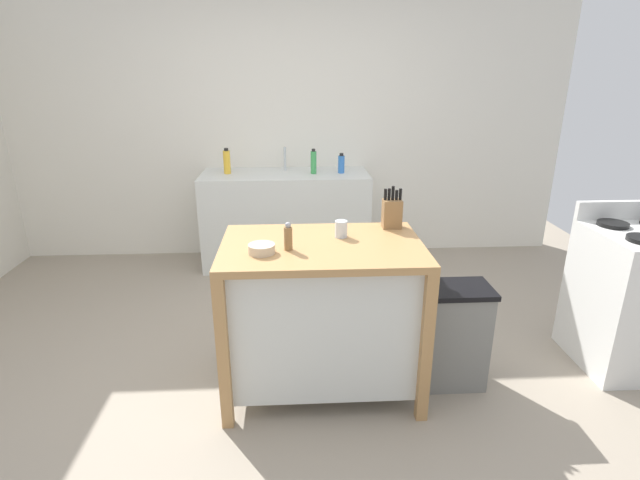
{
  "coord_description": "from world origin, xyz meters",
  "views": [
    {
      "loc": [
        0.04,
        -2.6,
        1.81
      ],
      "look_at": [
        0.19,
        0.07,
        0.85
      ],
      "focal_mm": 27.25,
      "sensor_mm": 36.0,
      "label": 1
    }
  ],
  "objects_px": {
    "drinking_cup": "(341,229)",
    "bottle_hand_soap": "(341,164)",
    "knife_block": "(392,213)",
    "trash_bin": "(456,335)",
    "pepper_grinder": "(288,237)",
    "stove": "(634,298)",
    "bottle_spray_cleaner": "(314,162)",
    "bowl_stoneware_deep": "(262,248)",
    "kitchen_island": "(322,309)",
    "bottle_dish_soap": "(227,162)",
    "sink_faucet": "(285,159)"
  },
  "relations": [
    {
      "from": "drinking_cup",
      "to": "stove",
      "type": "distance_m",
      "value": 1.91
    },
    {
      "from": "knife_block",
      "to": "pepper_grinder",
      "type": "relative_size",
      "value": 1.66
    },
    {
      "from": "pepper_grinder",
      "to": "stove",
      "type": "xyz_separation_m",
      "value": [
        2.14,
        0.22,
        -0.52
      ]
    },
    {
      "from": "sink_faucet",
      "to": "kitchen_island",
      "type": "bearing_deg",
      "value": -83.88
    },
    {
      "from": "knife_block",
      "to": "stove",
      "type": "bearing_deg",
      "value": -4.67
    },
    {
      "from": "sink_faucet",
      "to": "bottle_spray_cleaner",
      "type": "xyz_separation_m",
      "value": [
        0.26,
        -0.17,
        -0.0
      ]
    },
    {
      "from": "drinking_cup",
      "to": "trash_bin",
      "type": "height_order",
      "value": "drinking_cup"
    },
    {
      "from": "sink_faucet",
      "to": "bottle_dish_soap",
      "type": "relative_size",
      "value": 0.94
    },
    {
      "from": "kitchen_island",
      "to": "bowl_stoneware_deep",
      "type": "xyz_separation_m",
      "value": [
        -0.32,
        -0.12,
        0.42
      ]
    },
    {
      "from": "kitchen_island",
      "to": "knife_block",
      "type": "xyz_separation_m",
      "value": [
        0.43,
        0.26,
        0.49
      ]
    },
    {
      "from": "drinking_cup",
      "to": "bottle_hand_soap",
      "type": "height_order",
      "value": "bottle_hand_soap"
    },
    {
      "from": "drinking_cup",
      "to": "bottle_dish_soap",
      "type": "height_order",
      "value": "bottle_dish_soap"
    },
    {
      "from": "kitchen_island",
      "to": "bottle_spray_cleaner",
      "type": "relative_size",
      "value": 4.85
    },
    {
      "from": "knife_block",
      "to": "trash_bin",
      "type": "relative_size",
      "value": 0.4
    },
    {
      "from": "bottle_hand_soap",
      "to": "sink_faucet",
      "type": "bearing_deg",
      "value": 163.59
    },
    {
      "from": "bowl_stoneware_deep",
      "to": "bottle_spray_cleaner",
      "type": "relative_size",
      "value": 0.61
    },
    {
      "from": "sink_faucet",
      "to": "trash_bin",
      "type": "bearing_deg",
      "value": -64.37
    },
    {
      "from": "bottle_dish_soap",
      "to": "bottle_hand_soap",
      "type": "bearing_deg",
      "value": -1.62
    },
    {
      "from": "knife_block",
      "to": "bottle_spray_cleaner",
      "type": "distance_m",
      "value": 1.73
    },
    {
      "from": "trash_bin",
      "to": "pepper_grinder",
      "type": "bearing_deg",
      "value": -175.86
    },
    {
      "from": "pepper_grinder",
      "to": "trash_bin",
      "type": "bearing_deg",
      "value": 4.14
    },
    {
      "from": "pepper_grinder",
      "to": "bowl_stoneware_deep",
      "type": "bearing_deg",
      "value": -162.82
    },
    {
      "from": "bottle_hand_soap",
      "to": "pepper_grinder",
      "type": "bearing_deg",
      "value": -103.17
    },
    {
      "from": "kitchen_island",
      "to": "bottle_dish_soap",
      "type": "relative_size",
      "value": 4.71
    },
    {
      "from": "drinking_cup",
      "to": "trash_bin",
      "type": "xyz_separation_m",
      "value": [
        0.68,
        -0.12,
        -0.63
      ]
    },
    {
      "from": "stove",
      "to": "drinking_cup",
      "type": "bearing_deg",
      "value": -179.01
    },
    {
      "from": "bottle_hand_soap",
      "to": "bowl_stoneware_deep",
      "type": "bearing_deg",
      "value": -106.45
    },
    {
      "from": "knife_block",
      "to": "bottle_dish_soap",
      "type": "distance_m",
      "value": 2.09
    },
    {
      "from": "stove",
      "to": "sink_faucet",
      "type": "bearing_deg",
      "value": 137.92
    },
    {
      "from": "bowl_stoneware_deep",
      "to": "knife_block",
      "type": "bearing_deg",
      "value": 27.24
    },
    {
      "from": "kitchen_island",
      "to": "bottle_spray_cleaner",
      "type": "xyz_separation_m",
      "value": [
        0.04,
        1.94,
        0.48
      ]
    },
    {
      "from": "kitchen_island",
      "to": "bottle_dish_soap",
      "type": "xyz_separation_m",
      "value": [
        -0.75,
        1.98,
        0.49
      ]
    },
    {
      "from": "bottle_spray_cleaner",
      "to": "bowl_stoneware_deep",
      "type": "bearing_deg",
      "value": -99.8
    },
    {
      "from": "bottle_dish_soap",
      "to": "stove",
      "type": "height_order",
      "value": "bottle_dish_soap"
    },
    {
      "from": "sink_faucet",
      "to": "drinking_cup",
      "type": "bearing_deg",
      "value": -80.36
    },
    {
      "from": "knife_block",
      "to": "trash_bin",
      "type": "bearing_deg",
      "value": -37.19
    },
    {
      "from": "bottle_spray_cleaner",
      "to": "stove",
      "type": "bearing_deg",
      "value": -43.25
    },
    {
      "from": "kitchen_island",
      "to": "stove",
      "type": "height_order",
      "value": "stove"
    },
    {
      "from": "drinking_cup",
      "to": "pepper_grinder",
      "type": "distance_m",
      "value": 0.35
    },
    {
      "from": "drinking_cup",
      "to": "bottle_spray_cleaner",
      "type": "relative_size",
      "value": 0.42
    },
    {
      "from": "bottle_spray_cleaner",
      "to": "stove",
      "type": "height_order",
      "value": "bottle_spray_cleaner"
    },
    {
      "from": "kitchen_island",
      "to": "trash_bin",
      "type": "height_order",
      "value": "kitchen_island"
    },
    {
      "from": "kitchen_island",
      "to": "stove",
      "type": "bearing_deg",
      "value": 3.99
    },
    {
      "from": "pepper_grinder",
      "to": "bottle_hand_soap",
      "type": "xyz_separation_m",
      "value": [
        0.48,
        2.04,
        -0.01
      ]
    },
    {
      "from": "bowl_stoneware_deep",
      "to": "bottle_dish_soap",
      "type": "relative_size",
      "value": 0.59
    },
    {
      "from": "trash_bin",
      "to": "bottle_dish_soap",
      "type": "bearing_deg",
      "value": 127.75
    },
    {
      "from": "bowl_stoneware_deep",
      "to": "stove",
      "type": "distance_m",
      "value": 2.34
    },
    {
      "from": "kitchen_island",
      "to": "bottle_hand_soap",
      "type": "distance_m",
      "value": 2.03
    },
    {
      "from": "sink_faucet",
      "to": "bottle_hand_soap",
      "type": "xyz_separation_m",
      "value": [
        0.52,
        -0.15,
        -0.03
      ]
    },
    {
      "from": "bowl_stoneware_deep",
      "to": "bottle_hand_soap",
      "type": "distance_m",
      "value": 2.17
    }
  ]
}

